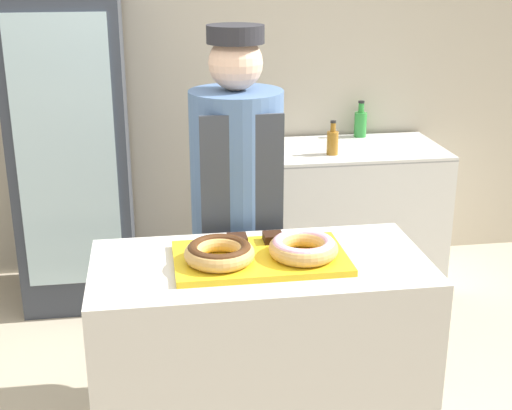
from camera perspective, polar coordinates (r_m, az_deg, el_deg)
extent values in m
cube|color=#BCB29E|center=(4.51, -4.00, 11.56)|extent=(8.00, 0.06, 2.70)
cube|color=beige|center=(2.79, 0.32, -13.17)|extent=(1.22, 0.59, 0.92)
cube|color=yellow|center=(2.57, 0.34, -4.27)|extent=(0.62, 0.37, 0.02)
torus|color=tan|center=(2.50, -2.94, -3.89)|extent=(0.25, 0.25, 0.06)
torus|color=#472814|center=(2.50, -2.95, -3.53)|extent=(0.23, 0.23, 0.04)
torus|color=tan|center=(2.55, 3.81, -3.48)|extent=(0.25, 0.25, 0.06)
torus|color=#EFADC6|center=(2.54, 3.82, -3.12)|extent=(0.23, 0.23, 0.04)
cube|color=black|center=(2.66, -1.52, -2.78)|extent=(0.07, 0.07, 0.03)
cube|color=black|center=(2.68, 1.37, -2.61)|extent=(0.07, 0.07, 0.03)
cylinder|color=#4C4C51|center=(3.29, -1.45, -8.75)|extent=(0.28, 0.28, 0.82)
cylinder|color=#4C6B99|center=(3.02, -1.56, 3.38)|extent=(0.39, 0.39, 0.62)
cube|color=#383D47|center=(2.99, -1.05, -4.98)|extent=(0.33, 0.02, 1.29)
sphere|color=beige|center=(2.93, -1.64, 11.29)|extent=(0.22, 0.22, 0.22)
cylinder|color=#232328|center=(2.91, -1.66, 13.51)|extent=(0.23, 0.23, 0.07)
cube|color=#333842|center=(4.23, -14.48, 4.51)|extent=(0.63, 0.64, 1.84)
cube|color=silver|center=(3.90, -14.94, 3.80)|extent=(0.52, 0.02, 1.47)
cube|color=silver|center=(4.53, 7.85, -0.61)|extent=(1.03, 0.64, 0.85)
cube|color=gray|center=(4.41, 8.09, 4.36)|extent=(1.03, 0.64, 0.01)
cylinder|color=#2D8C38|center=(4.65, 8.35, 6.39)|extent=(0.08, 0.08, 0.16)
cylinder|color=#2D8C38|center=(4.63, 8.41, 7.70)|extent=(0.04, 0.04, 0.06)
cylinder|color=black|center=(4.62, 8.44, 8.16)|extent=(0.04, 0.04, 0.01)
cylinder|color=#99661E|center=(4.20, 6.14, 4.95)|extent=(0.07, 0.07, 0.14)
cylinder|color=#99661E|center=(4.18, 6.18, 6.20)|extent=(0.03, 0.03, 0.05)
cylinder|color=black|center=(4.17, 6.20, 6.64)|extent=(0.03, 0.03, 0.01)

